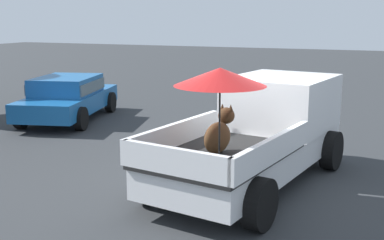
{
  "coord_description": "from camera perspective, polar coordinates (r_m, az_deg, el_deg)",
  "views": [
    {
      "loc": [
        -8.57,
        -2.37,
        3.09
      ],
      "look_at": [
        0.18,
        1.26,
        1.1
      ],
      "focal_mm": 46.17,
      "sensor_mm": 36.0,
      "label": 1
    }
  ],
  "objects": [
    {
      "name": "ground_plane",
      "position": [
        9.41,
        6.76,
        -7.39
      ],
      "size": [
        80.0,
        80.0,
        0.0
      ],
      "primitive_type": "plane",
      "color": "#2D3033"
    },
    {
      "name": "pickup_truck_main",
      "position": [
        9.48,
        7.97,
        -1.06
      ],
      "size": [
        5.29,
        2.94,
        2.33
      ],
      "rotation": [
        0.0,
        0.0,
        -0.17
      ],
      "color": "black",
      "rests_on": "ground"
    },
    {
      "name": "parked_sedan_near",
      "position": [
        15.38,
        -14.14,
        2.73
      ],
      "size": [
        4.6,
        2.78,
        1.33
      ],
      "rotation": [
        0.0,
        0.0,
        0.25
      ],
      "color": "black",
      "rests_on": "ground"
    }
  ]
}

